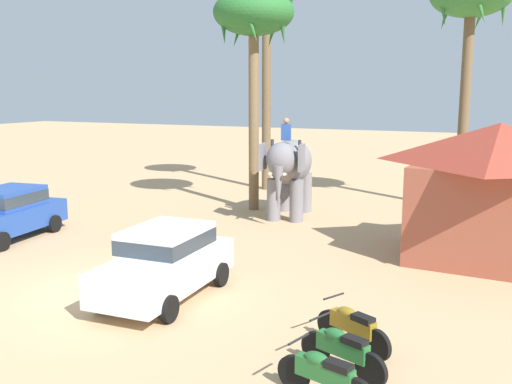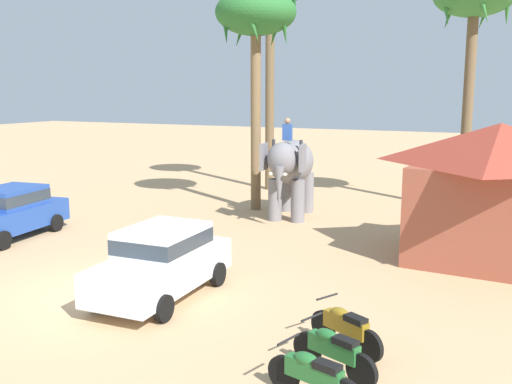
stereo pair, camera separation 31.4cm
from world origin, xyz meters
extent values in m
plane|color=tan|center=(0.00, 0.00, 0.00)|extent=(120.00, 120.00, 0.00)
cube|color=white|center=(1.59, 0.41, 0.68)|extent=(1.83, 4.15, 0.76)
cube|color=white|center=(1.58, 0.51, 1.38)|extent=(1.63, 2.15, 0.64)
cube|color=#2D3842|center=(1.58, 0.51, 1.38)|extent=(1.65, 2.17, 0.35)
cylinder|color=black|center=(2.48, -0.83, 0.30)|extent=(0.20, 0.61, 0.60)
cylinder|color=black|center=(0.78, -0.89, 0.30)|extent=(0.20, 0.61, 0.60)
cylinder|color=black|center=(2.39, 1.71, 0.30)|extent=(0.20, 0.61, 0.60)
cylinder|color=black|center=(0.70, 1.66, 0.30)|extent=(0.20, 0.61, 0.60)
cube|color=#23479E|center=(-6.23, 2.95, 0.68)|extent=(2.14, 4.26, 0.76)
cube|color=#23479E|center=(-6.24, 3.05, 1.38)|extent=(1.78, 2.26, 0.64)
cube|color=#2D3842|center=(-6.24, 3.05, 1.38)|extent=(1.80, 2.28, 0.35)
cylinder|color=black|center=(-5.25, 1.78, 0.30)|extent=(0.24, 0.62, 0.60)
cylinder|color=black|center=(-5.53, 4.30, 0.30)|extent=(0.24, 0.62, 0.60)
cylinder|color=black|center=(-7.22, 4.12, 0.30)|extent=(0.24, 0.62, 0.60)
ellipsoid|color=slate|center=(1.03, 10.14, 2.15)|extent=(2.08, 3.32, 1.70)
cylinder|color=slate|center=(1.61, 9.29, 0.80)|extent=(0.52, 0.52, 1.60)
cylinder|color=slate|center=(0.74, 9.15, 0.80)|extent=(0.52, 0.52, 1.60)
cylinder|color=slate|center=(1.31, 11.13, 0.80)|extent=(0.52, 0.52, 1.60)
cylinder|color=slate|center=(0.44, 10.98, 0.80)|extent=(0.52, 0.52, 1.60)
ellipsoid|color=slate|center=(1.29, 8.53, 2.45)|extent=(1.25, 1.17, 1.20)
cube|color=slate|center=(1.98, 8.75, 2.50)|extent=(0.25, 0.81, 0.96)
cube|color=slate|center=(0.56, 8.51, 2.50)|extent=(0.25, 0.81, 0.96)
cone|color=slate|center=(1.36, 8.09, 1.45)|extent=(0.41, 0.41, 1.60)
cone|color=beige|center=(1.61, 8.18, 1.95)|extent=(0.21, 0.57, 0.21)
cone|color=beige|center=(1.10, 8.10, 1.95)|extent=(0.21, 0.57, 0.21)
cube|color=#2D519E|center=(1.16, 9.30, 3.35)|extent=(0.37, 0.29, 0.60)
sphere|color=#A87A56|center=(1.16, 9.30, 3.77)|extent=(0.22, 0.22, 0.22)
cylinder|color=#333338|center=(1.68, 9.38, 2.80)|extent=(0.12, 0.12, 0.55)
cylinder|color=#333338|center=(0.65, 9.21, 2.80)|extent=(0.12, 0.12, 0.55)
cylinder|color=black|center=(5.90, -2.39, 0.30)|extent=(0.60, 0.26, 0.60)
cube|color=#23662D|center=(6.48, -2.55, 0.52)|extent=(1.04, 0.47, 0.32)
ellipsoid|color=#23662D|center=(6.33, -2.51, 0.70)|extent=(0.49, 0.35, 0.20)
cube|color=black|center=(6.72, -2.62, 0.70)|extent=(0.48, 0.33, 0.12)
cylinder|color=black|center=(5.99, -2.41, 0.92)|extent=(0.19, 0.54, 0.04)
cylinder|color=black|center=(5.93, -1.34, 0.30)|extent=(0.60, 0.31, 0.60)
cylinder|color=black|center=(7.04, -1.77, 0.30)|extent=(0.60, 0.31, 0.60)
cube|color=#23662D|center=(6.48, -1.55, 0.52)|extent=(1.02, 0.56, 0.32)
ellipsoid|color=#23662D|center=(6.34, -1.50, 0.70)|extent=(0.50, 0.38, 0.20)
cube|color=black|center=(6.72, -1.64, 0.70)|extent=(0.49, 0.36, 0.12)
cylinder|color=black|center=(6.01, -1.37, 0.92)|extent=(0.24, 0.53, 0.04)
cylinder|color=black|center=(5.85, -0.23, 0.30)|extent=(0.58, 0.36, 0.60)
cylinder|color=black|center=(6.92, -0.78, 0.30)|extent=(0.58, 0.36, 0.60)
cube|color=olive|center=(6.39, -0.51, 0.52)|extent=(1.00, 0.65, 0.32)
ellipsoid|color=olive|center=(6.25, -0.44, 0.70)|extent=(0.50, 0.42, 0.20)
cube|color=black|center=(6.61, -0.62, 0.70)|extent=(0.49, 0.40, 0.12)
cylinder|color=black|center=(5.93, -0.27, 0.92)|extent=(0.29, 0.51, 0.04)
cylinder|color=brown|center=(-0.81, 10.73, 3.85)|extent=(0.41, 0.41, 7.70)
ellipsoid|color=#286B2D|center=(-0.81, 10.73, 7.90)|extent=(3.20, 3.20, 1.80)
cone|color=#286B2D|center=(0.39, 10.73, 7.40)|extent=(0.40, 0.92, 1.64)
cone|color=#286B2D|center=(-0.44, 11.88, 7.40)|extent=(0.91, 0.57, 1.67)
cone|color=#286B2D|center=(-1.78, 11.44, 7.40)|extent=(0.73, 0.83, 1.69)
cone|color=#286B2D|center=(-1.78, 10.03, 7.40)|extent=(0.73, 0.83, 1.69)
cone|color=#286B2D|center=(-0.44, 9.59, 7.40)|extent=(0.91, 0.57, 1.67)
cylinder|color=brown|center=(6.94, 14.29, 4.20)|extent=(0.42, 0.42, 8.40)
cone|color=#337A38|center=(8.14, 14.29, 8.10)|extent=(0.40, 0.92, 1.64)
cone|color=#337A38|center=(7.31, 15.43, 8.10)|extent=(0.91, 0.57, 1.67)
cone|color=#337A38|center=(5.97, 15.00, 8.10)|extent=(0.73, 0.83, 1.69)
cone|color=#337A38|center=(5.97, 13.58, 8.10)|extent=(0.73, 0.83, 1.69)
cone|color=#337A38|center=(7.31, 13.15, 8.10)|extent=(0.91, 0.57, 1.67)
cylinder|color=brown|center=(-2.32, 15.53, 4.72)|extent=(0.43, 0.43, 9.43)
cone|color=#1E5B28|center=(-1.95, 16.67, 9.13)|extent=(0.91, 0.57, 1.67)
cone|color=#1E5B28|center=(-3.29, 16.23, 9.13)|extent=(0.73, 0.83, 1.69)
cube|color=#994C38|center=(8.55, 6.83, 1.40)|extent=(4.65, 3.91, 2.80)
pyramid|color=#9E3828|center=(8.55, 6.83, 3.40)|extent=(5.29, 4.56, 1.20)
camera|label=1|loc=(8.98, -10.71, 4.89)|focal=40.59mm
camera|label=2|loc=(9.26, -10.58, 4.89)|focal=40.59mm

